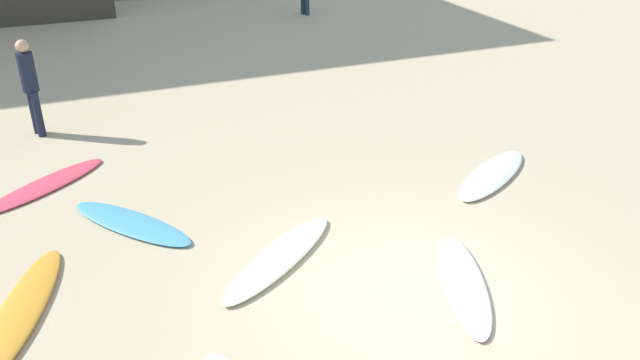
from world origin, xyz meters
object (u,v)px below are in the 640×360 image
at_px(surfboard_1, 46,185).
at_px(surfboard_3, 492,175).
at_px(surfboard_5, 21,311).
at_px(surfboard_4, 463,283).
at_px(beachgoer_mid, 30,83).
at_px(surfboard_8, 131,223).
at_px(surfboard_2, 279,257).

xyz_separation_m(surfboard_1, surfboard_3, (6.87, -1.31, 0.01)).
height_order(surfboard_1, surfboard_5, surfboard_5).
bearing_deg(surfboard_4, beachgoer_mid, 146.72).
height_order(surfboard_8, beachgoer_mid, beachgoer_mid).
relative_size(surfboard_3, surfboard_5, 0.87).
relative_size(surfboard_2, surfboard_5, 0.92).
xyz_separation_m(surfboard_8, beachgoer_mid, (-1.68, 3.74, 0.95)).
bearing_deg(surfboard_1, surfboard_5, 136.72).
distance_m(surfboard_8, beachgoer_mid, 4.20).
bearing_deg(surfboard_5, surfboard_8, -114.51).
relative_size(surfboard_2, beachgoer_mid, 1.31).
distance_m(surfboard_3, surfboard_5, 7.00).
xyz_separation_m(surfboard_4, surfboard_5, (-5.06, 0.66, 0.01)).
relative_size(surfboard_3, surfboard_8, 1.01).
distance_m(surfboard_5, beachgoer_mid, 5.55).
height_order(surfboard_1, surfboard_8, surfboard_8).
relative_size(surfboard_1, surfboard_5, 0.88).
distance_m(surfboard_2, surfboard_3, 4.03).
height_order(surfboard_3, surfboard_4, surfboard_3).
distance_m(surfboard_1, surfboard_2, 4.24).
xyz_separation_m(surfboard_3, beachgoer_mid, (-7.24, 3.53, 0.94)).
relative_size(surfboard_3, beachgoer_mid, 1.23).
bearing_deg(surfboard_3, surfboard_1, 38.21).
height_order(surfboard_4, surfboard_8, surfboard_8).
xyz_separation_m(surfboard_3, surfboard_8, (-5.56, -0.20, -0.00)).
bearing_deg(surfboard_4, surfboard_3, 71.25).
height_order(surfboard_5, beachgoer_mid, beachgoer_mid).
xyz_separation_m(surfboard_1, surfboard_2, (3.15, -2.84, 0.01)).
bearing_deg(beachgoer_mid, surfboard_2, -172.59).
xyz_separation_m(surfboard_5, surfboard_8, (1.17, 1.71, -0.01)).
bearing_deg(surfboard_8, surfboard_1, -94.01).
distance_m(surfboard_2, surfboard_8, 2.27).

